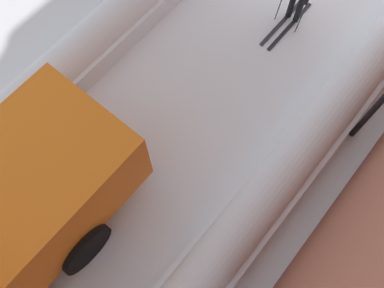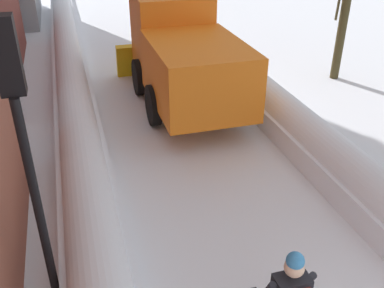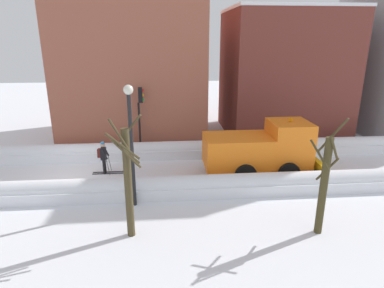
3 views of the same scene
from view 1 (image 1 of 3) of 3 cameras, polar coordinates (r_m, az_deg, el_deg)
name	(u,v)px [view 1 (image 1 of 3)]	position (r m, az deg, el deg)	size (l,w,h in m)	color
ground_plane	(27,279)	(9.00, -21.63, -16.72)	(80.00, 80.00, 0.00)	white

